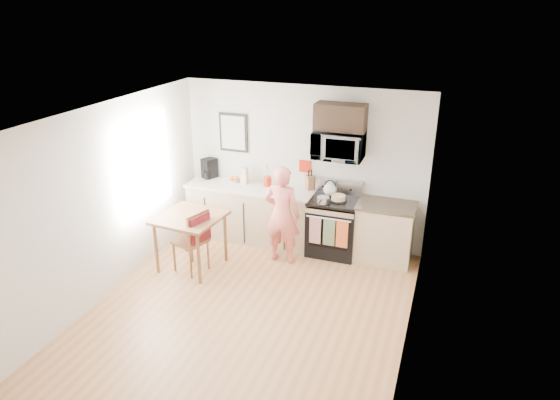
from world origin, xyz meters
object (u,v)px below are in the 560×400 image
(microwave, at_px, (339,145))
(person, at_px, (282,215))
(chair, at_px, (196,234))
(range, at_px, (333,227))
(cake, at_px, (338,198))
(dining_table, at_px, (190,222))

(microwave, xyz_separation_m, person, (-0.68, -0.63, -0.98))
(microwave, bearing_deg, chair, -140.64)
(range, height_order, cake, range)
(dining_table, height_order, chair, chair)
(microwave, distance_m, chair, 2.50)
(person, xyz_separation_m, chair, (-1.04, -0.79, -0.14))
(range, xyz_separation_m, person, (-0.68, -0.53, 0.34))
(range, bearing_deg, chair, -142.77)
(range, distance_m, microwave, 1.33)
(person, relative_size, dining_table, 1.73)
(range, relative_size, microwave, 1.53)
(chair, bearing_deg, cake, 52.51)
(dining_table, bearing_deg, microwave, 33.98)
(range, bearing_deg, cake, -35.17)
(range, height_order, dining_table, range)
(person, bearing_deg, chair, 36.80)
(range, bearing_deg, microwave, 90.06)
(range, distance_m, dining_table, 2.25)
(microwave, height_order, dining_table, microwave)
(range, height_order, chair, range)
(microwave, bearing_deg, dining_table, -146.02)
(chair, distance_m, cake, 2.22)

